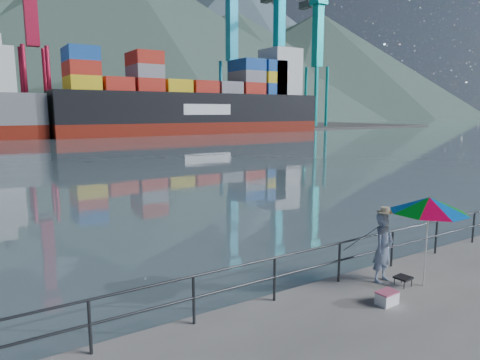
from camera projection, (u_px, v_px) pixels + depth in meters
name	position (u px, v px, depth m)	size (l,w,h in m)	color
far_dock	(59.00, 131.00, 91.53)	(200.00, 40.00, 0.40)	#514F4C
guardrail	(309.00, 270.00, 10.05)	(22.00, 0.06, 1.03)	#2D3033
mountains	(75.00, 42.00, 196.75)	(600.00, 332.80, 80.00)	#385147
port_cranes	(165.00, 56.00, 92.58)	(116.00, 28.00, 38.40)	#BF3A1F
container_stacks	(172.00, 117.00, 105.57)	(58.00, 5.40, 7.80)	#194CA5
fisherman	(383.00, 247.00, 10.56)	(0.64, 0.42, 1.75)	#365C91
beach_umbrella	(429.00, 205.00, 10.09)	(2.35, 2.35, 2.20)	white
folding_stool	(403.00, 281.00, 10.39)	(0.39, 0.39, 0.23)	black
cooler_bag	(387.00, 298.00, 9.40)	(0.46, 0.31, 0.27)	white
fishing_rod	(359.00, 271.00, 11.33)	(0.02, 0.02, 2.02)	black
container_ship	(204.00, 103.00, 85.61)	(54.39, 9.06, 18.10)	maroon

